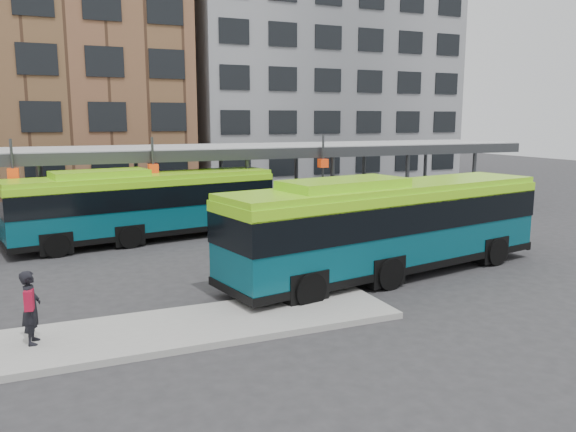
# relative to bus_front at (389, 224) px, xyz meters

# --- Properties ---
(ground) EXTENTS (120.00, 120.00, 0.00)m
(ground) POSITION_rel_bus_front_xyz_m (-3.64, 0.41, -1.90)
(ground) COLOR #28282B
(ground) RESTS_ON ground
(boarding_island) EXTENTS (14.00, 3.00, 0.18)m
(boarding_island) POSITION_rel_bus_front_xyz_m (-9.14, -2.59, -1.81)
(boarding_island) COLOR gray
(boarding_island) RESTS_ON ground
(canopy) EXTENTS (40.00, 6.53, 4.80)m
(canopy) POSITION_rel_bus_front_xyz_m (-3.70, 13.28, 2.01)
(canopy) COLOR #999B9E
(canopy) RESTS_ON ground
(building_brick) EXTENTS (26.00, 14.00, 22.00)m
(building_brick) POSITION_rel_bus_front_xyz_m (-13.64, 32.41, 9.10)
(building_brick) COLOR brown
(building_brick) RESTS_ON ground
(building_grey) EXTENTS (24.00, 14.00, 20.00)m
(building_grey) POSITION_rel_bus_front_xyz_m (12.36, 32.41, 8.10)
(building_grey) COLOR slate
(building_grey) RESTS_ON ground
(bus_front) EXTENTS (13.49, 5.26, 3.64)m
(bus_front) POSITION_rel_bus_front_xyz_m (0.00, 0.00, 0.00)
(bus_front) COLOR #07424F
(bus_front) RESTS_ON ground
(bus_rear) EXTENTS (12.58, 4.80, 3.39)m
(bus_rear) POSITION_rel_bus_front_xyz_m (-7.17, 9.56, -0.13)
(bus_rear) COLOR #07424F
(bus_rear) RESTS_ON ground
(pedestrian) EXTENTS (0.52, 0.72, 1.84)m
(pedestrian) POSITION_rel_bus_front_xyz_m (-11.80, -2.39, -0.78)
(pedestrian) COLOR black
(pedestrian) RESTS_ON boarding_island
(bike_rack) EXTENTS (4.63, 1.68, 1.06)m
(bike_rack) POSITION_rel_bus_front_xyz_m (8.90, 12.47, -1.44)
(bike_rack) COLOR slate
(bike_rack) RESTS_ON ground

